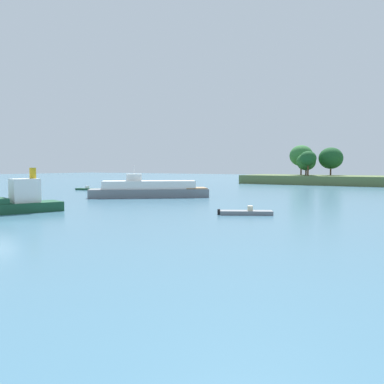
{
  "coord_description": "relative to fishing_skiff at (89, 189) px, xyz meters",
  "views": [
    {
      "loc": [
        34.17,
        -21.87,
        5.09
      ],
      "look_at": [
        0.02,
        30.35,
        1.2
      ],
      "focal_mm": 39.7,
      "sensor_mm": 36.0,
      "label": 1
    }
  ],
  "objects": [
    {
      "name": "small_motorboat",
      "position": [
        46.72,
        -22.11,
        0.02
      ],
      "size": [
        5.47,
        4.07,
        0.93
      ],
      "color": "slate",
      "rests_on": "ground"
    },
    {
      "name": "white_riverboat",
      "position": [
        22.91,
        -8.61,
        1.04
      ],
      "size": [
        17.28,
        15.76,
        5.16
      ],
      "color": "slate",
      "rests_on": "ground"
    },
    {
      "name": "treeline_island",
      "position": [
        46.79,
        55.16,
        2.34
      ],
      "size": [
        76.74,
        17.07,
        11.0
      ],
      "color": "#566B3D",
      "rests_on": "ground"
    },
    {
      "name": "fishing_skiff",
      "position": [
        0.0,
        0.0,
        0.0
      ],
      "size": [
        6.27,
        2.55,
        0.88
      ],
      "color": "#19472D",
      "rests_on": "ground"
    },
    {
      "name": "ground_plane",
      "position": [
        31.8,
        -39.94,
        -0.21
      ],
      "size": [
        400.0,
        400.0,
        0.0
      ],
      "primitive_type": "plane",
      "color": "teal"
    },
    {
      "name": "tugboat",
      "position": [
        25.07,
        -33.45,
        1.02
      ],
      "size": [
        5.78,
        8.78,
        4.86
      ],
      "color": "#19472D",
      "rests_on": "ground"
    }
  ]
}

